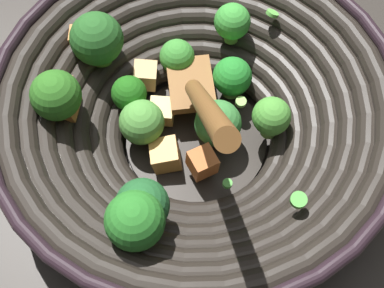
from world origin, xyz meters
The scene contains 2 objects.
ground_plane centered at (0.00, 0.00, 0.00)m, with size 4.00×4.00×0.00m, color #332D28.
wok centered at (0.00, 0.00, 0.07)m, with size 0.43×0.43×0.27m.
Camera 1 is at (0.23, -0.21, 0.57)m, focal length 53.19 mm.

